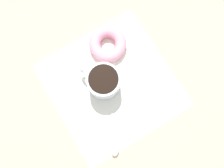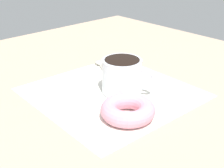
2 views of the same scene
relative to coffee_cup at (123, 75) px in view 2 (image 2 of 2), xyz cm
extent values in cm
cube|color=tan|center=(0.31, 4.14, -5.52)|extent=(120.00, 120.00, 2.00)
cube|color=white|center=(1.79, 1.84, -4.37)|extent=(36.14, 36.14, 0.30)
cylinder|color=silver|center=(0.15, 0.08, -0.20)|extent=(9.29, 9.29, 8.04)
cylinder|color=black|center=(0.15, 0.08, 3.62)|extent=(8.09, 8.09, 0.60)
torus|color=silver|center=(-4.31, -2.36, -0.20)|extent=(5.17, 3.38, 5.40)
torus|color=pink|center=(-8.99, 7.45, -2.51)|extent=(11.17, 11.17, 3.41)
ellipsoid|color=#B7B2A8|center=(17.68, -7.76, -3.77)|extent=(4.32, 3.86, 0.90)
cylinder|color=#B7B2A8|center=(12.81, -5.00, -3.94)|extent=(8.39, 5.09, 0.56)
camera|label=1|loc=(12.20, -5.02, 68.16)|focal=40.00mm
camera|label=2|loc=(-47.05, 46.93, 28.93)|focal=50.00mm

